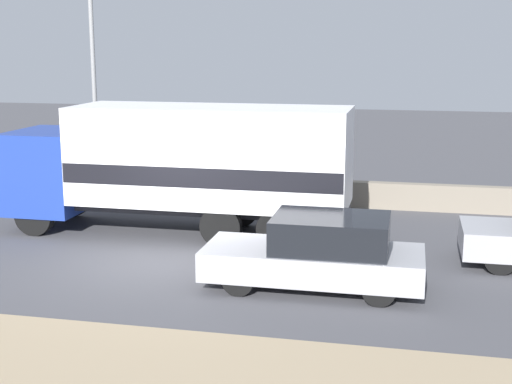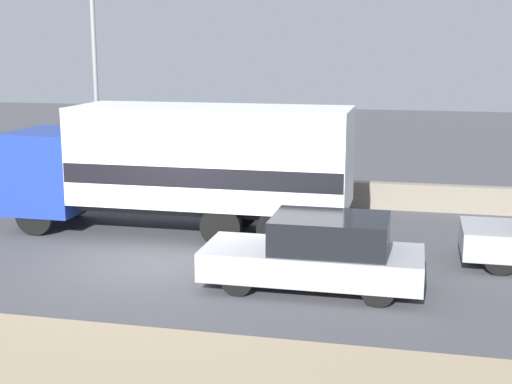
{
  "view_description": "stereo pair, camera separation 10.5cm",
  "coord_description": "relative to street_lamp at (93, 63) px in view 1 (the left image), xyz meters",
  "views": [
    {
      "loc": [
        5.4,
        -14.63,
        4.84
      ],
      "look_at": [
        2.02,
        0.83,
        1.55
      ],
      "focal_mm": 50.0,
      "sensor_mm": 36.0,
      "label": 1
    },
    {
      "loc": [
        5.5,
        -14.61,
        4.84
      ],
      "look_at": [
        2.02,
        0.83,
        1.55
      ],
      "focal_mm": 50.0,
      "sensor_mm": 36.0,
      "label": 2
    }
  ],
  "objects": [
    {
      "name": "stone_wall_backdrop",
      "position": [
        4.36,
        0.32,
        -3.88
      ],
      "size": [
        60.0,
        0.35,
        0.79
      ],
      "color": "gray",
      "rests_on": "ground_plane"
    },
    {
      "name": "ground_plane",
      "position": [
        4.36,
        -6.25,
        -4.28
      ],
      "size": [
        80.0,
        80.0,
        0.0
      ],
      "primitive_type": "plane",
      "color": "#47474C"
    },
    {
      "name": "box_truck",
      "position": [
        4.11,
        -3.66,
        -2.42
      ],
      "size": [
        8.91,
        2.43,
        3.31
      ],
      "rotation": [
        0.0,
        0.0,
        3.14
      ],
      "color": "navy",
      "rests_on": "ground_plane"
    },
    {
      "name": "street_lamp",
      "position": [
        0.0,
        0.0,
        0.0
      ],
      "size": [
        0.56,
        0.28,
        7.44
      ],
      "color": "gray",
      "rests_on": "ground_plane"
    },
    {
      "name": "dirt_shoulder_foreground",
      "position": [
        4.36,
        -12.17,
        -4.26
      ],
      "size": [
        60.0,
        4.43,
        0.04
      ],
      "color": "#9E896B",
      "rests_on": "ground_plane"
    },
    {
      "name": "car_hatchback",
      "position": [
        8.06,
        -7.2,
        -3.54
      ],
      "size": [
        4.39,
        1.78,
        1.5
      ],
      "rotation": [
        0.0,
        0.0,
        3.14
      ],
      "color": "#9E9EA3",
      "rests_on": "ground_plane"
    }
  ]
}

